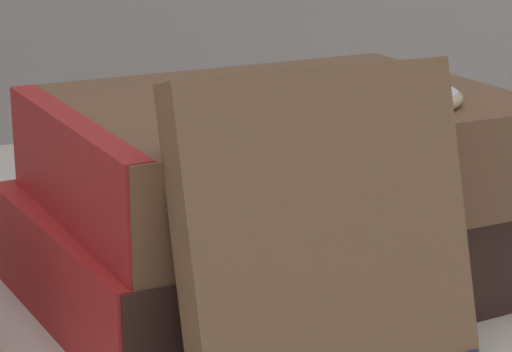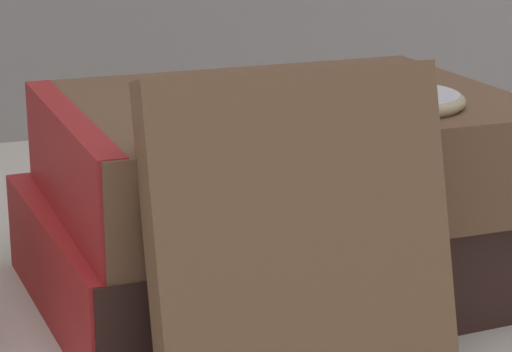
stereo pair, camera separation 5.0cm
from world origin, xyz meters
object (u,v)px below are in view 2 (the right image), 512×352
Objects in this scene: pocket_watch at (398,99)px; reading_glasses at (116,199)px; book_flat_bottom at (265,243)px; book_flat_top at (270,149)px; book_leaning_front at (301,254)px.

reading_glasses is at bearing 113.94° from pocket_watch.
book_flat_bottom is 0.05m from book_flat_top.
book_flat_top is 0.06m from pocket_watch.
book_flat_top is at bearing -93.27° from book_flat_bottom.
pocket_watch is (0.05, -0.03, 0.03)m from book_flat_top.
book_leaning_front is 1.22× the size of reading_glasses.
book_leaning_front is 0.11m from pocket_watch.
reading_glasses is (-0.04, 0.17, -0.07)m from book_flat_top.
pocket_watch is (0.05, -0.04, 0.08)m from book_flat_bottom.
book_leaning_front is 2.05× the size of pocket_watch.
book_flat_top is 1.67× the size of book_leaning_front.
book_flat_top is 0.19m from reading_glasses.
reading_glasses is at bearing 101.52° from book_flat_top.
reading_glasses is at bearing 93.57° from book_leaning_front.
book_flat_top reaches higher than book_flat_bottom.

